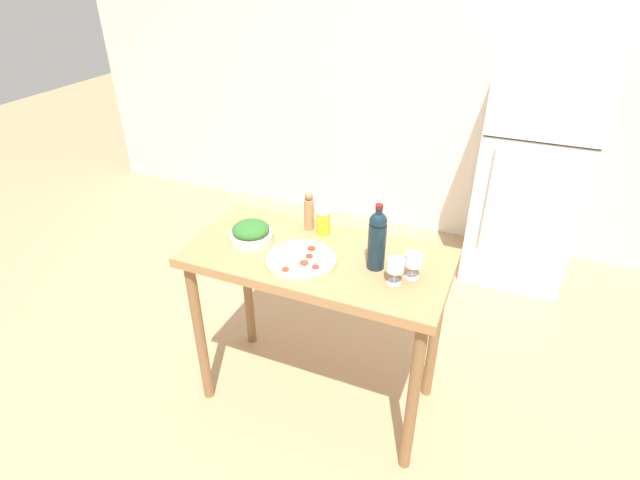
{
  "coord_description": "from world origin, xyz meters",
  "views": [
    {
      "loc": [
        0.79,
        -1.86,
        2.24
      ],
      "look_at": [
        0.0,
        0.03,
        1.02
      ],
      "focal_mm": 28.0,
      "sensor_mm": 36.0,
      "label": 1
    }
  ],
  "objects_px": {
    "wine_glass_near": "(395,266)",
    "wine_glass_far": "(413,261)",
    "refrigerator": "(531,175)",
    "salad_bowl": "(251,233)",
    "homemade_pizza": "(301,260)",
    "salt_canister": "(323,222)",
    "wine_bottle": "(377,239)",
    "pepper_mill": "(309,211)"
  },
  "relations": [
    {
      "from": "wine_glass_near",
      "to": "wine_glass_far",
      "type": "bearing_deg",
      "value": 49.49
    },
    {
      "from": "refrigerator",
      "to": "wine_glass_near",
      "type": "relative_size",
      "value": 13.35
    },
    {
      "from": "refrigerator",
      "to": "salad_bowl",
      "type": "xyz_separation_m",
      "value": [
        -1.26,
        -1.81,
        0.2
      ]
    },
    {
      "from": "homemade_pizza",
      "to": "salt_canister",
      "type": "bearing_deg",
      "value": 91.83
    },
    {
      "from": "wine_glass_far",
      "to": "salt_canister",
      "type": "relative_size",
      "value": 0.92
    },
    {
      "from": "refrigerator",
      "to": "salt_canister",
      "type": "relative_size",
      "value": 12.29
    },
    {
      "from": "wine_bottle",
      "to": "homemade_pizza",
      "type": "distance_m",
      "value": 0.37
    },
    {
      "from": "salt_canister",
      "to": "salad_bowl",
      "type": "bearing_deg",
      "value": -145.12
    },
    {
      "from": "refrigerator",
      "to": "pepper_mill",
      "type": "xyz_separation_m",
      "value": [
        -1.04,
        -1.58,
        0.25
      ]
    },
    {
      "from": "refrigerator",
      "to": "wine_glass_near",
      "type": "distance_m",
      "value": 1.96
    },
    {
      "from": "homemade_pizza",
      "to": "salt_canister",
      "type": "distance_m",
      "value": 0.3
    },
    {
      "from": "pepper_mill",
      "to": "homemade_pizza",
      "type": "distance_m",
      "value": 0.34
    },
    {
      "from": "wine_bottle",
      "to": "pepper_mill",
      "type": "distance_m",
      "value": 0.48
    },
    {
      "from": "refrigerator",
      "to": "wine_bottle",
      "type": "bearing_deg",
      "value": -109.1
    },
    {
      "from": "wine_bottle",
      "to": "wine_glass_near",
      "type": "distance_m",
      "value": 0.16
    },
    {
      "from": "wine_glass_far",
      "to": "salad_bowl",
      "type": "relative_size",
      "value": 0.56
    },
    {
      "from": "salad_bowl",
      "to": "refrigerator",
      "type": "bearing_deg",
      "value": 55.17
    },
    {
      "from": "homemade_pizza",
      "to": "salt_canister",
      "type": "relative_size",
      "value": 2.54
    },
    {
      "from": "wine_glass_near",
      "to": "pepper_mill",
      "type": "bearing_deg",
      "value": 151.07
    },
    {
      "from": "homemade_pizza",
      "to": "wine_glass_far",
      "type": "bearing_deg",
      "value": 9.58
    },
    {
      "from": "refrigerator",
      "to": "homemade_pizza",
      "type": "xyz_separation_m",
      "value": [
        -0.95,
        -1.89,
        0.17
      ]
    },
    {
      "from": "wine_glass_near",
      "to": "pepper_mill",
      "type": "relative_size",
      "value": 0.58
    },
    {
      "from": "wine_bottle",
      "to": "pepper_mill",
      "type": "height_order",
      "value": "wine_bottle"
    },
    {
      "from": "wine_bottle",
      "to": "salad_bowl",
      "type": "relative_size",
      "value": 1.48
    },
    {
      "from": "wine_glass_near",
      "to": "salad_bowl",
      "type": "xyz_separation_m",
      "value": [
        -0.75,
        0.07,
        -0.04
      ]
    },
    {
      "from": "wine_bottle",
      "to": "salt_canister",
      "type": "height_order",
      "value": "wine_bottle"
    },
    {
      "from": "wine_bottle",
      "to": "homemade_pizza",
      "type": "relative_size",
      "value": 0.96
    },
    {
      "from": "salad_bowl",
      "to": "salt_canister",
      "type": "xyz_separation_m",
      "value": [
        0.3,
        0.21,
        0.02
      ]
    },
    {
      "from": "salt_canister",
      "to": "refrigerator",
      "type": "bearing_deg",
      "value": 59.1
    },
    {
      "from": "wine_bottle",
      "to": "salt_canister",
      "type": "relative_size",
      "value": 2.45
    },
    {
      "from": "pepper_mill",
      "to": "homemade_pizza",
      "type": "bearing_deg",
      "value": -72.62
    },
    {
      "from": "wine_bottle",
      "to": "wine_glass_far",
      "type": "distance_m",
      "value": 0.19
    },
    {
      "from": "refrigerator",
      "to": "homemade_pizza",
      "type": "distance_m",
      "value": 2.12
    },
    {
      "from": "wine_glass_far",
      "to": "salad_bowl",
      "type": "height_order",
      "value": "wine_glass_far"
    },
    {
      "from": "wine_glass_near",
      "to": "wine_glass_far",
      "type": "relative_size",
      "value": 1.0
    },
    {
      "from": "wine_bottle",
      "to": "pepper_mill",
      "type": "bearing_deg",
      "value": 153.84
    },
    {
      "from": "wine_glass_near",
      "to": "salt_canister",
      "type": "bearing_deg",
      "value": 148.25
    },
    {
      "from": "wine_bottle",
      "to": "homemade_pizza",
      "type": "bearing_deg",
      "value": -162.7
    },
    {
      "from": "wine_glass_far",
      "to": "homemade_pizza",
      "type": "height_order",
      "value": "wine_glass_far"
    },
    {
      "from": "salad_bowl",
      "to": "homemade_pizza",
      "type": "xyz_separation_m",
      "value": [
        0.31,
        -0.08,
        -0.03
      ]
    },
    {
      "from": "wine_glass_far",
      "to": "salt_canister",
      "type": "distance_m",
      "value": 0.55
    },
    {
      "from": "wine_glass_near",
      "to": "homemade_pizza",
      "type": "distance_m",
      "value": 0.45
    }
  ]
}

